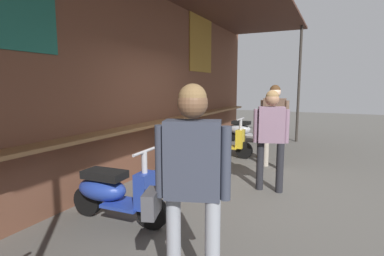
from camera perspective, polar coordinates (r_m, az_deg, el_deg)
The scene contains 9 objects.
ground_plane at distance 5.39m, azimuth 9.04°, elevation -10.82°, with size 32.53×32.53×0.00m, color #56544F.
market_stall_facade at distance 5.91m, azimuth -8.28°, elevation 11.17°, with size 11.62×2.61×3.73m.
scooter_blue at distance 4.06m, azimuth -14.79°, elevation -11.55°, with size 0.47×1.40×0.97m.
scooter_orange at distance 5.72m, azimuth -1.20°, elevation -5.58°, with size 0.47×1.40×0.97m.
scooter_yellow at distance 7.47m, azimuth 5.60°, elevation -2.39°, with size 0.46×1.40×0.97m.
scooter_silver at distance 9.42m, azimuth 9.96°, elevation -0.32°, with size 0.46×1.40×0.97m.
shopper_with_handbag at distance 2.35m, azimuth -0.26°, elevation -8.14°, with size 0.43×0.67×1.75m.
shopper_browsing at distance 6.51m, azimuth 15.31°, elevation 2.09°, with size 0.25×0.59×1.75m.
shopper_passing at distance 5.03m, azimuth 14.76°, elevation -0.35°, with size 0.32×0.55×1.66m.
Camera 1 is at (-4.90, -1.44, 1.73)m, focal length 28.13 mm.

